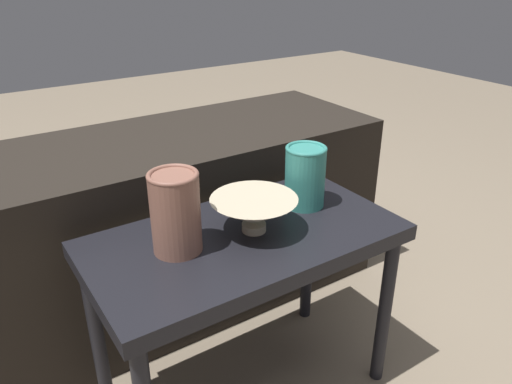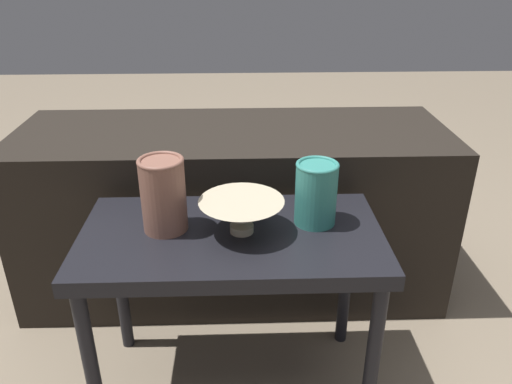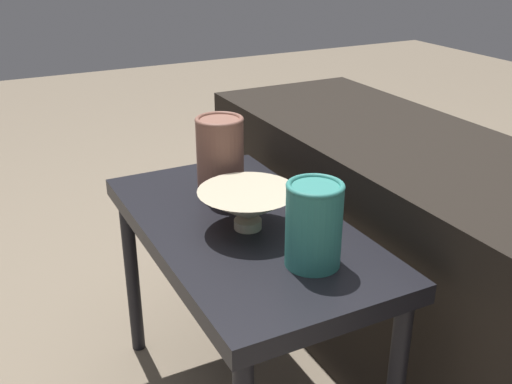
{
  "view_description": "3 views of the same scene",
  "coord_description": "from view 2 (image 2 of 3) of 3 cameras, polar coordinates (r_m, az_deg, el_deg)",
  "views": [
    {
      "loc": [
        -0.55,
        -0.88,
        1.11
      ],
      "look_at": [
        0.04,
        0.02,
        0.6
      ],
      "focal_mm": 35.0,
      "sensor_mm": 36.0,
      "label": 1
    },
    {
      "loc": [
        0.02,
        -1.07,
        1.14
      ],
      "look_at": [
        0.06,
        0.02,
        0.61
      ],
      "focal_mm": 35.0,
      "sensor_mm": 36.0,
      "label": 2
    },
    {
      "loc": [
        1.04,
        -0.5,
        1.08
      ],
      "look_at": [
        0.06,
        0.0,
        0.6
      ],
      "focal_mm": 42.0,
      "sensor_mm": 36.0,
      "label": 3
    }
  ],
  "objects": [
    {
      "name": "table",
      "position": [
        1.28,
        -2.77,
        -6.97
      ],
      "size": [
        0.75,
        0.4,
        0.51
      ],
      "color": "black",
      "rests_on": "ground_plane"
    },
    {
      "name": "bowl",
      "position": [
        1.22,
        -1.66,
        -2.34
      ],
      "size": [
        0.21,
        0.21,
        0.09
      ],
      "color": "#C1B293",
      "rests_on": "table"
    },
    {
      "name": "vase_colorful_right",
      "position": [
        1.25,
        6.87,
        -0.04
      ],
      "size": [
        0.11,
        0.11,
        0.16
      ],
      "color": "teal",
      "rests_on": "table"
    },
    {
      "name": "ground_plane",
      "position": [
        1.56,
        -2.4,
        -20.76
      ],
      "size": [
        8.0,
        8.0,
        0.0
      ],
      "primitive_type": "plane",
      "color": "#7F705B"
    },
    {
      "name": "vase_textured_left",
      "position": [
        1.23,
        -10.55,
        -0.19
      ],
      "size": [
        0.11,
        0.11,
        0.19
      ],
      "color": "brown",
      "rests_on": "table"
    },
    {
      "name": "couch_backdrop",
      "position": [
        1.78,
        -2.53,
        -2.1
      ],
      "size": [
        1.44,
        0.5,
        0.6
      ],
      "color": "black",
      "rests_on": "ground_plane"
    }
  ]
}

